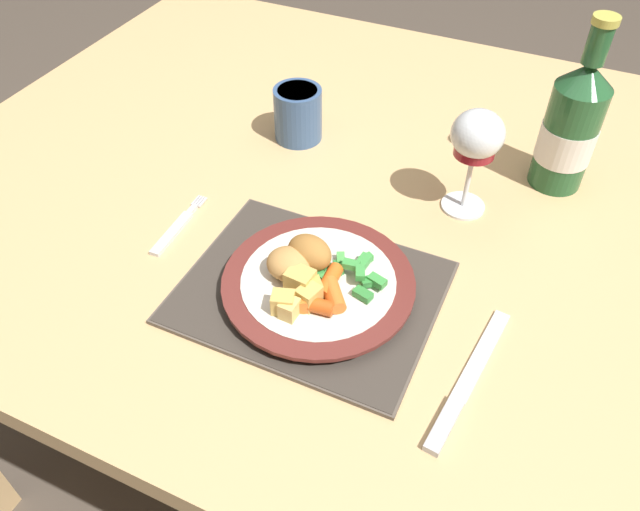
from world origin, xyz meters
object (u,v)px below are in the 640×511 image
Objects in this scene: fork at (176,229)px; table_knife at (463,389)px; dining_table at (358,223)px; bottle at (571,127)px; drinking_cup at (298,113)px; dinner_plate at (318,285)px; wine_glass at (477,140)px.

table_knife reaches higher than fork.
fork is at bearing 168.49° from table_knife.
dining_table is 0.29m from fork.
fork is 0.61× the size of table_knife.
fork is at bearing -143.98° from bottle.
drinking_cup is at bearing 153.21° from dining_table.
drinking_cup is (-0.38, 0.36, 0.04)m from table_knife.
dinner_plate is 2.75× the size of drinking_cup.
dining_table is 8.48× the size of wine_glass.
wine_glass is (-0.08, 0.30, 0.11)m from table_knife.
table_knife is (0.24, -0.29, 0.08)m from dining_table.
dinner_plate is 0.21m from table_knife.
dinner_plate reaches higher than fork.
wine_glass is 1.81× the size of drinking_cup.
dinner_plate is at bearing -81.07° from dining_table.
dinner_plate is (0.04, -0.23, 0.10)m from dining_table.
wine_glass is 0.16m from bottle.
bottle is 0.41m from drinking_cup.
fork is at bearing -148.23° from wine_glass.
drinking_cup is at bearing -172.18° from bottle.
dinner_plate is at bearing 162.76° from table_knife.
dinner_plate is at bearing -116.27° from wine_glass.
dinner_plate is 0.94× the size of bottle.
bottle is (0.11, 0.12, -0.02)m from wine_glass.
fork is 0.42m from wine_glass.
wine_glass reaches higher than dinner_plate.
bottle is at bearing 36.02° from fork.
wine_glass is at bearing 31.77° from fork.
fork is (-0.19, -0.21, 0.08)m from dining_table.
drinking_cup reaches higher than dining_table.
dining_table is at bearing -176.64° from wine_glass.
bottle is at bearing 57.54° from dinner_plate.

